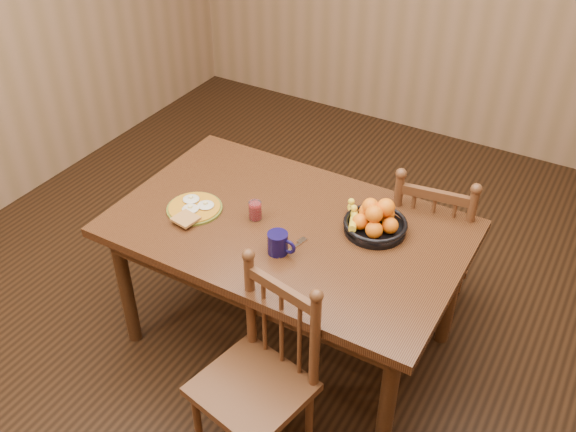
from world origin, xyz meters
The scene contains 10 objects.
room centered at (0.00, 0.00, 1.35)m, with size 4.52×5.02×2.72m.
dining_table centered at (0.00, 0.00, 0.67)m, with size 1.60×1.00×0.75m.
chair_far centered at (0.52, 0.57, 0.45)m, with size 0.47×0.46×0.92m.
chair_near centered at (0.22, -0.62, 0.45)m, with size 0.49×0.48×0.93m.
breakfast_plate centered at (-0.44, -0.13, 0.76)m, with size 0.26×0.29×0.04m.
fork centered at (0.10, -0.13, 0.75)m, with size 0.05×0.18×0.00m.
spoon centered at (-0.44, -0.12, 0.75)m, with size 0.07×0.15×0.01m.
coffee_mug centered at (0.06, -0.19, 0.80)m, with size 0.13×0.09×0.10m.
juice_glass centered at (-0.16, -0.03, 0.79)m, with size 0.06×0.06×0.09m.
fruit_bowl centered at (0.36, 0.16, 0.81)m, with size 0.32×0.29×0.17m.
Camera 1 is at (1.17, -2.02, 2.53)m, focal length 40.00 mm.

